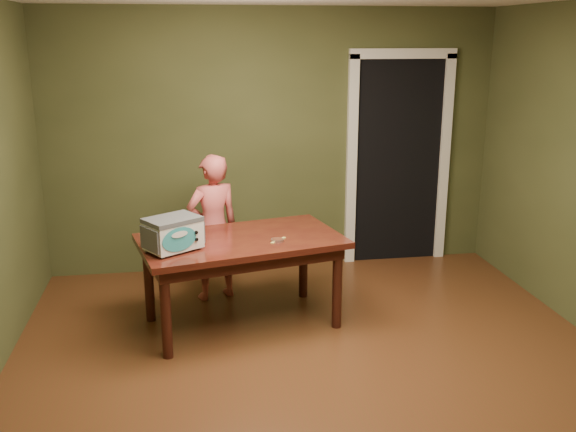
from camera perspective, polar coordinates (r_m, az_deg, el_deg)
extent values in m
plane|color=#512A17|center=(4.54, 3.39, -15.03)|extent=(5.00, 5.00, 0.00)
cube|color=#474C28|center=(6.45, -1.28, 6.62)|extent=(4.50, 0.02, 2.60)
cube|color=black|center=(7.07, 8.91, 5.19)|extent=(0.90, 0.60, 2.10)
cube|color=black|center=(6.78, 9.73, 4.70)|extent=(0.90, 0.02, 2.10)
cube|color=white|center=(6.62, 5.66, 4.59)|extent=(0.10, 0.06, 2.20)
cube|color=white|center=(6.94, 13.70, 4.74)|extent=(0.10, 0.06, 2.20)
cube|color=white|center=(6.64, 10.23, 14.02)|extent=(1.10, 0.06, 0.10)
cube|color=#39100C|center=(5.19, -4.20, -2.23)|extent=(1.76, 1.23, 0.05)
cube|color=black|center=(5.21, -4.18, -3.01)|extent=(1.61, 1.08, 0.10)
cylinder|color=black|center=(4.85, -10.81, -8.56)|extent=(0.08, 0.08, 0.70)
cylinder|color=black|center=(5.49, -12.27, -5.71)|extent=(0.08, 0.08, 0.70)
cylinder|color=black|center=(5.26, 4.39, -6.33)|extent=(0.08, 0.08, 0.70)
cylinder|color=black|center=(5.85, 1.37, -3.95)|extent=(0.08, 0.08, 0.70)
cylinder|color=#4C4F54|center=(4.80, -11.06, -3.59)|extent=(0.03, 0.03, 0.02)
cylinder|color=#4C4F54|center=(4.97, -12.32, -2.99)|extent=(0.03, 0.03, 0.02)
cylinder|color=#4C4F54|center=(4.96, -7.93, -2.81)|extent=(0.03, 0.03, 0.02)
cylinder|color=#4C4F54|center=(5.12, -9.25, -2.25)|extent=(0.03, 0.03, 0.02)
cube|color=white|center=(4.92, -10.19, -1.61)|extent=(0.47, 0.44, 0.22)
cube|color=#4C4F54|center=(4.89, -10.26, -0.32)|extent=(0.48, 0.45, 0.03)
cube|color=#4C4F54|center=(4.83, -12.20, -2.08)|extent=(0.15, 0.22, 0.17)
cube|color=#4C4F54|center=(5.03, -8.26, -1.17)|extent=(0.15, 0.22, 0.17)
ellipsoid|color=teal|center=(4.79, -9.62, -2.07)|extent=(0.25, 0.17, 0.18)
cylinder|color=black|center=(4.86, -8.16, -1.46)|extent=(0.03, 0.03, 0.03)
cylinder|color=black|center=(4.88, -8.13, -2.08)|extent=(0.03, 0.02, 0.02)
cylinder|color=silver|center=(5.08, -0.95, -2.17)|extent=(0.10, 0.10, 0.02)
cylinder|color=#552A1C|center=(5.08, -0.95, -2.09)|extent=(0.09, 0.09, 0.01)
cube|color=#DACC5E|center=(5.10, -0.87, -2.17)|extent=(0.14, 0.15, 0.01)
imported|color=#C45350|center=(5.78, -6.67, -1.03)|extent=(0.57, 0.47, 1.33)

